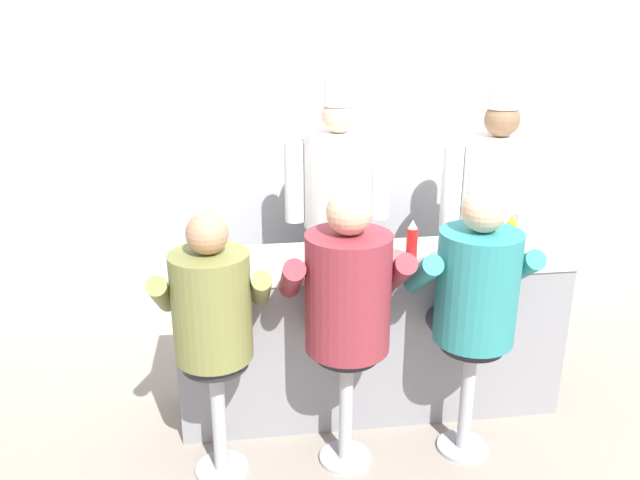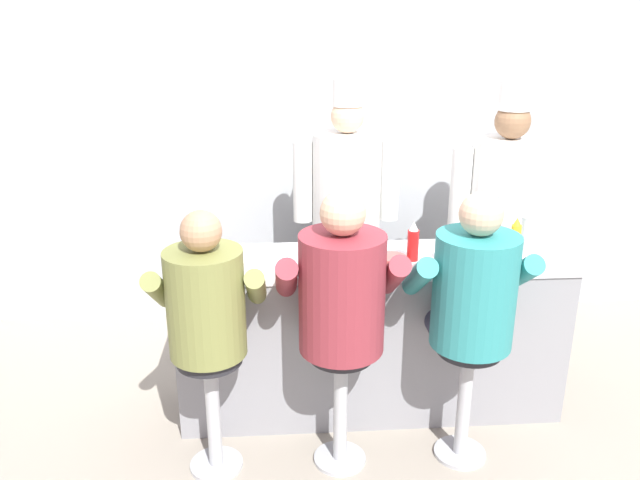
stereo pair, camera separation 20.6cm
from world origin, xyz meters
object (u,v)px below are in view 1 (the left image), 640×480
(water_pitcher_clear, at_px, (524,228))
(cup_stack_steel, at_px, (485,221))
(cereal_bowl, at_px, (391,259))
(cook_in_whites_far, at_px, (493,210))
(coffee_mug_tan, at_px, (335,260))
(cook_in_whites_near, at_px, (338,203))
(napkin_dispenser_chrome, at_px, (448,248))
(diner_seated_olive, at_px, (213,313))
(hot_sauce_bottle_orange, at_px, (479,244))
(diner_seated_maroon, at_px, (346,297))
(mustard_bottle_yellow, at_px, (511,235))
(ketchup_bottle_red, at_px, (412,240))
(breakfast_plate, at_px, (227,261))
(diner_seated_teal, at_px, (474,292))

(water_pitcher_clear, distance_m, cup_stack_steel, 0.31)
(cereal_bowl, xyz_separation_m, cook_in_whites_far, (0.87, 0.69, 0.04))
(coffee_mug_tan, xyz_separation_m, cook_in_whites_near, (0.18, 1.01, 0.02))
(napkin_dispenser_chrome, xyz_separation_m, diner_seated_olive, (-1.30, -0.39, -0.13))
(cup_stack_steel, bearing_deg, napkin_dispenser_chrome, -158.33)
(hot_sauce_bottle_orange, bearing_deg, cook_in_whites_near, 125.38)
(cereal_bowl, xyz_separation_m, diner_seated_maroon, (-0.31, -0.35, -0.06))
(mustard_bottle_yellow, height_order, cook_in_whites_near, cook_in_whites_near)
(cereal_bowl, bearing_deg, napkin_dispenser_chrome, 6.64)
(hot_sauce_bottle_orange, bearing_deg, ketchup_bottle_red, -178.97)
(mustard_bottle_yellow, height_order, napkin_dispenser_chrome, mustard_bottle_yellow)
(breakfast_plate, bearing_deg, diner_seated_teal, -20.69)
(hot_sauce_bottle_orange, bearing_deg, water_pitcher_clear, 23.79)
(cook_in_whites_far, bearing_deg, napkin_dispenser_chrome, -129.38)
(diner_seated_olive, bearing_deg, cup_stack_steel, 17.53)
(coffee_mug_tan, distance_m, diner_seated_maroon, 0.34)
(cup_stack_steel, bearing_deg, diner_seated_teal, -115.67)
(mustard_bottle_yellow, relative_size, diner_seated_teal, 0.16)
(ketchup_bottle_red, distance_m, diner_seated_maroon, 0.61)
(diner_seated_teal, bearing_deg, water_pitcher_clear, 47.38)
(coffee_mug_tan, distance_m, cook_in_whites_near, 1.03)
(hot_sauce_bottle_orange, distance_m, cook_in_whites_far, 0.71)
(diner_seated_teal, height_order, cook_in_whites_far, cook_in_whites_far)
(napkin_dispenser_chrome, height_order, diner_seated_olive, diner_seated_olive)
(hot_sauce_bottle_orange, xyz_separation_m, cook_in_whites_far, (0.34, 0.62, 0.00))
(mustard_bottle_yellow, bearing_deg, water_pitcher_clear, 44.39)
(breakfast_plate, bearing_deg, cereal_bowl, -7.66)
(hot_sauce_bottle_orange, bearing_deg, napkin_dispenser_chrome, -172.08)
(cup_stack_steel, bearing_deg, water_pitcher_clear, 15.18)
(coffee_mug_tan, bearing_deg, diner_seated_olive, -152.40)
(mustard_bottle_yellow, xyz_separation_m, napkin_dispenser_chrome, (-0.38, -0.03, -0.05))
(mustard_bottle_yellow, height_order, diner_seated_teal, diner_seated_teal)
(cereal_bowl, bearing_deg, diner_seated_maroon, -131.72)
(cook_in_whites_far, bearing_deg, hot_sauce_bottle_orange, -118.56)
(coffee_mug_tan, height_order, diner_seated_olive, diner_seated_olive)
(hot_sauce_bottle_orange, height_order, water_pitcher_clear, water_pitcher_clear)
(mustard_bottle_yellow, distance_m, diner_seated_maroon, 1.11)
(water_pitcher_clear, height_order, coffee_mug_tan, water_pitcher_clear)
(cup_stack_steel, height_order, napkin_dispenser_chrome, cup_stack_steel)
(hot_sauce_bottle_orange, relative_size, diner_seated_teal, 0.09)
(diner_seated_teal, bearing_deg, mustard_bottle_yellow, 48.54)
(napkin_dispenser_chrome, distance_m, diner_seated_olive, 1.36)
(cereal_bowl, height_order, diner_seated_teal, diner_seated_teal)
(ketchup_bottle_red, height_order, cup_stack_steel, cup_stack_steel)
(napkin_dispenser_chrome, height_order, cook_in_whites_near, cook_in_whites_near)
(cook_in_whites_near, bearing_deg, breakfast_plate, -130.75)
(breakfast_plate, distance_m, cereal_bowl, 0.90)
(mustard_bottle_yellow, bearing_deg, hot_sauce_bottle_orange, 179.45)
(cereal_bowl, relative_size, diner_seated_olive, 0.12)
(breakfast_plate, relative_size, cook_in_whites_near, 0.14)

